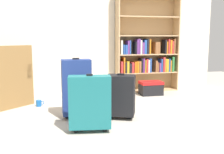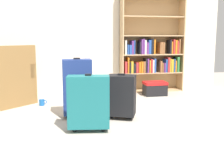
# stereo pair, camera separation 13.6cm
# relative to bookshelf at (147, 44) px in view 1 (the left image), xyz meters

# --- Properties ---
(ground_plane) EXTENTS (8.41, 8.41, 0.00)m
(ground_plane) POSITION_rel_bookshelf_xyz_m (-0.99, -2.04, -0.89)
(ground_plane) COLOR #B2A899
(back_wall) EXTENTS (4.81, 0.10, 2.60)m
(back_wall) POSITION_rel_bookshelf_xyz_m (-0.99, 0.19, 0.41)
(back_wall) COLOR beige
(back_wall) RESTS_ON ground
(bookshelf) EXTENTS (1.18, 0.29, 2.07)m
(bookshelf) POSITION_rel_bookshelf_xyz_m (0.00, 0.00, 0.00)
(bookshelf) COLOR tan
(bookshelf) RESTS_ON ground
(armchair) EXTENTS (0.99, 0.99, 0.90)m
(armchair) POSITION_rel_bookshelf_xyz_m (-2.52, -0.58, -0.58)
(armchair) COLOR olive
(armchair) RESTS_ON ground
(mug) EXTENTS (0.12, 0.08, 0.10)m
(mug) POSITION_rel_bookshelf_xyz_m (-1.97, -0.77, -0.85)
(mug) COLOR #1959A5
(mug) RESTS_ON ground
(storage_box) EXTENTS (0.39, 0.27, 0.24)m
(storage_box) POSITION_rel_bookshelf_xyz_m (-0.05, -0.40, -0.77)
(storage_box) COLOR black
(storage_box) RESTS_ON ground
(suitcase_teal) EXTENTS (0.47, 0.24, 0.63)m
(suitcase_teal) POSITION_rel_bookshelf_xyz_m (-1.38, -1.99, -0.56)
(suitcase_teal) COLOR #19666B
(suitcase_teal) RESTS_ON ground
(suitcase_black) EXTENTS (0.41, 0.35, 0.57)m
(suitcase_black) POSITION_rel_bookshelf_xyz_m (-0.94, -1.61, -0.59)
(suitcase_black) COLOR black
(suitcase_black) RESTS_ON ground
(suitcase_navy_blue) EXTENTS (0.36, 0.22, 0.77)m
(suitcase_navy_blue) POSITION_rel_bookshelf_xyz_m (-1.47, -1.46, -0.50)
(suitcase_navy_blue) COLOR navy
(suitcase_navy_blue) RESTS_ON ground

